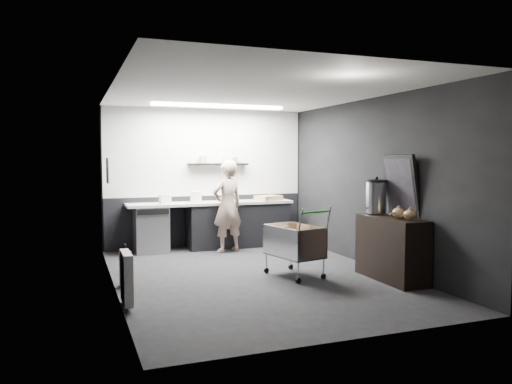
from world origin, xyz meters
name	(u,v)px	position (x,y,z in m)	size (l,w,h in m)	color
floor	(255,276)	(0.00, 0.00, 0.00)	(5.50, 5.50, 0.00)	black
ceiling	(255,92)	(0.00, 0.00, 2.70)	(5.50, 5.50, 0.00)	silver
wall_back	(207,178)	(0.00, 2.75, 1.35)	(5.50, 5.50, 0.00)	black
wall_front	(355,200)	(0.00, -2.75, 1.35)	(5.50, 5.50, 0.00)	black
wall_left	(113,188)	(-2.00, 0.00, 1.35)	(5.50, 5.50, 0.00)	black
wall_right	(372,183)	(2.00, 0.00, 1.35)	(5.50, 5.50, 0.00)	black
kitchen_wall_panel	(207,153)	(0.00, 2.73, 1.85)	(3.95, 0.02, 1.70)	silver
dado_panel	(207,221)	(0.00, 2.73, 0.50)	(3.95, 0.02, 1.00)	black
floating_shelf	(218,164)	(0.20, 2.62, 1.62)	(1.20, 0.22, 0.04)	black
wall_clock	(273,138)	(1.40, 2.72, 2.15)	(0.20, 0.20, 0.03)	silver
poster	(107,171)	(-1.98, 1.30, 1.55)	(0.02, 0.30, 0.40)	white
poster_red_band	(108,166)	(-1.98, 1.30, 1.62)	(0.01, 0.22, 0.10)	red
radiator	(126,277)	(-1.94, -0.90, 0.35)	(0.10, 0.50, 0.60)	silver
ceiling_strip	(219,106)	(0.00, 1.85, 2.67)	(2.40, 0.20, 0.04)	white
prep_counter	(218,224)	(0.14, 2.42, 0.46)	(3.20, 0.61, 0.90)	black
person	(227,206)	(0.19, 1.97, 0.85)	(0.62, 0.41, 1.70)	beige
shopping_cart	(294,244)	(0.55, -0.20, 0.48)	(0.74, 1.04, 1.01)	silver
sideboard	(391,240)	(1.77, -0.87, 0.57)	(0.51, 1.20, 1.80)	black
fire_extinguisher	(125,266)	(-1.85, 0.12, 0.27)	(0.17, 0.17, 0.55)	#B70C0F
cardboard_box	(268,198)	(1.17, 2.37, 0.95)	(0.47, 0.36, 0.09)	#9F8255
pink_tub	(196,197)	(-0.30, 2.42, 1.01)	(0.21, 0.21, 0.21)	silver
white_container	(165,199)	(-0.89, 2.37, 0.99)	(0.19, 0.15, 0.17)	silver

